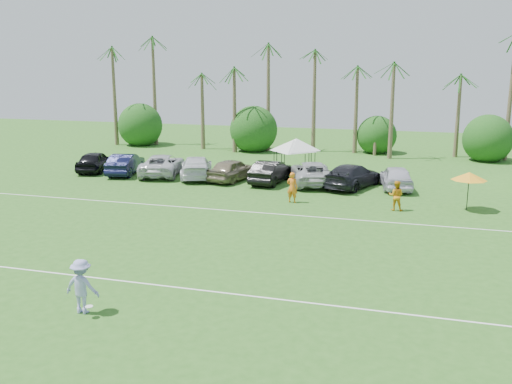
# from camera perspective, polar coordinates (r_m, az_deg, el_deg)

# --- Properties ---
(ground) EXTENTS (120.00, 120.00, 0.00)m
(ground) POSITION_cam_1_polar(r_m,az_deg,el_deg) (21.87, -13.76, -10.74)
(ground) COLOR #2C5F1C
(ground) RESTS_ON ground
(field_lines) EXTENTS (80.00, 12.10, 0.01)m
(field_lines) POSITION_cam_1_polar(r_m,az_deg,el_deg) (28.60, -5.73, -4.80)
(field_lines) COLOR white
(field_lines) RESTS_ON ground
(palm_tree_0) EXTENTS (2.40, 2.40, 8.90)m
(palm_tree_0) POSITION_cam_1_polar(r_m,az_deg,el_deg) (64.05, -14.25, 11.30)
(palm_tree_0) COLOR brown
(palm_tree_0) RESTS_ON ground
(palm_tree_1) EXTENTS (2.40, 2.40, 9.90)m
(palm_tree_1) POSITION_cam_1_polar(r_m,az_deg,el_deg) (61.66, -10.19, 12.26)
(palm_tree_1) COLOR brown
(palm_tree_1) RESTS_ON ground
(palm_tree_2) EXTENTS (2.40, 2.40, 10.90)m
(palm_tree_2) POSITION_cam_1_polar(r_m,az_deg,el_deg) (59.61, -5.80, 13.21)
(palm_tree_2) COLOR brown
(palm_tree_2) RESTS_ON ground
(palm_tree_3) EXTENTS (2.40, 2.40, 11.90)m
(palm_tree_3) POSITION_cam_1_polar(r_m,az_deg,el_deg) (58.24, -2.06, 14.12)
(palm_tree_3) COLOR brown
(palm_tree_3) RESTS_ON ground
(palm_tree_4) EXTENTS (2.40, 2.40, 8.90)m
(palm_tree_4) POSITION_cam_1_polar(r_m,az_deg,el_deg) (57.09, 1.85, 11.56)
(palm_tree_4) COLOR brown
(palm_tree_4) RESTS_ON ground
(palm_tree_5) EXTENTS (2.40, 2.40, 9.90)m
(palm_tree_5) POSITION_cam_1_polar(r_m,az_deg,el_deg) (56.20, 5.90, 12.37)
(palm_tree_5) COLOR brown
(palm_tree_5) RESTS_ON ground
(palm_tree_6) EXTENTS (2.40, 2.40, 10.90)m
(palm_tree_6) POSITION_cam_1_polar(r_m,az_deg,el_deg) (55.61, 10.08, 13.13)
(palm_tree_6) COLOR brown
(palm_tree_6) RESTS_ON ground
(palm_tree_7) EXTENTS (2.40, 2.40, 11.90)m
(palm_tree_7) POSITION_cam_1_polar(r_m,az_deg,el_deg) (55.30, 14.36, 13.83)
(palm_tree_7) COLOR brown
(palm_tree_7) RESTS_ON ground
(palm_tree_8) EXTENTS (2.40, 2.40, 8.90)m
(palm_tree_8) POSITION_cam_1_polar(r_m,az_deg,el_deg) (55.30, 19.48, 10.83)
(palm_tree_8) COLOR brown
(palm_tree_8) RESTS_ON ground
(bush_tree_0) EXTENTS (4.00, 4.00, 4.00)m
(bush_tree_0) POSITION_cam_1_polar(r_m,az_deg,el_deg) (63.81, -11.18, 6.32)
(bush_tree_0) COLOR brown
(bush_tree_0) RESTS_ON ground
(bush_tree_1) EXTENTS (4.00, 4.00, 4.00)m
(bush_tree_1) POSITION_cam_1_polar(r_m,az_deg,el_deg) (58.96, 0.17, 6.06)
(bush_tree_1) COLOR brown
(bush_tree_1) RESTS_ON ground
(bush_tree_2) EXTENTS (4.00, 4.00, 4.00)m
(bush_tree_2) POSITION_cam_1_polar(r_m,az_deg,el_deg) (56.80, 11.92, 5.54)
(bush_tree_2) COLOR brown
(bush_tree_2) RESTS_ON ground
(bush_tree_3) EXTENTS (4.00, 4.00, 4.00)m
(bush_tree_3) POSITION_cam_1_polar(r_m,az_deg,el_deg) (56.91, 22.03, 4.90)
(bush_tree_3) COLOR brown
(bush_tree_3) RESTS_ON ground
(sideline_player_a) EXTENTS (0.76, 0.55, 1.95)m
(sideline_player_a) POSITION_cam_1_polar(r_m,az_deg,el_deg) (35.98, 3.64, 0.47)
(sideline_player_a) COLOR orange
(sideline_player_a) RESTS_ON ground
(sideline_player_b) EXTENTS (0.90, 0.71, 1.80)m
(sideline_player_b) POSITION_cam_1_polar(r_m,az_deg,el_deg) (34.97, 13.83, -0.36)
(sideline_player_b) COLOR orange
(sideline_player_b) RESTS_ON ground
(canopy_tent_left) EXTENTS (4.00, 4.00, 3.24)m
(canopy_tent_left) POSITION_cam_1_polar(r_m,az_deg,el_deg) (45.80, 4.07, 5.36)
(canopy_tent_left) COLOR black
(canopy_tent_left) RESTS_ON ground
(canopy_tent_right) EXTENTS (3.87, 3.87, 3.13)m
(canopy_tent_right) POSITION_cam_1_polar(r_m,az_deg,el_deg) (45.52, 3.74, 5.21)
(canopy_tent_right) COLOR black
(canopy_tent_right) RESTS_ON ground
(market_umbrella) EXTENTS (2.09, 2.09, 2.33)m
(market_umbrella) POSITION_cam_1_polar(r_m,az_deg,el_deg) (35.99, 20.55, 1.50)
(market_umbrella) COLOR black
(market_umbrella) RESTS_ON ground
(frisbee_player) EXTENTS (1.27, 0.81, 1.96)m
(frisbee_player) POSITION_cam_1_polar(r_m,az_deg,el_deg) (21.03, -17.03, -9.01)
(frisbee_player) COLOR #999CDA
(frisbee_player) RESTS_ON ground
(parked_car_0) EXTENTS (2.99, 5.21, 1.67)m
(parked_car_0) POSITION_cam_1_polar(r_m,az_deg,el_deg) (48.31, -15.79, 2.97)
(parked_car_0) COLOR black
(parked_car_0) RESTS_ON ground
(parked_car_1) EXTENTS (2.73, 5.31, 1.67)m
(parked_car_1) POSITION_cam_1_polar(r_m,az_deg,el_deg) (46.45, -12.92, 2.76)
(parked_car_1) COLOR black
(parked_car_1) RESTS_ON ground
(parked_car_2) EXTENTS (4.07, 6.48, 1.67)m
(parked_car_2) POSITION_cam_1_polar(r_m,az_deg,el_deg) (45.46, -9.36, 2.70)
(parked_car_2) COLOR silver
(parked_car_2) RESTS_ON ground
(parked_car_3) EXTENTS (4.22, 6.20, 1.67)m
(parked_car_3) POSITION_cam_1_polar(r_m,az_deg,el_deg) (44.05, -5.98, 2.48)
(parked_car_3) COLOR silver
(parked_car_3) RESTS_ON ground
(parked_car_4) EXTENTS (3.03, 5.21, 1.67)m
(parked_car_4) POSITION_cam_1_polar(r_m,az_deg,el_deg) (42.84, -2.37, 2.26)
(parked_car_4) COLOR #7D7257
(parked_car_4) RESTS_ON ground
(parked_car_5) EXTENTS (2.15, 5.18, 1.67)m
(parked_car_5) POSITION_cam_1_polar(r_m,az_deg,el_deg) (41.95, 1.48, 2.04)
(parked_car_5) COLOR black
(parked_car_5) RESTS_ON ground
(parked_car_6) EXTENTS (4.41, 6.55, 1.67)m
(parked_car_6) POSITION_cam_1_polar(r_m,az_deg,el_deg) (41.68, 5.59, 1.91)
(parked_car_6) COLOR #B2B4B5
(parked_car_6) RESTS_ON ground
(parked_car_7) EXTENTS (4.13, 6.20, 1.67)m
(parked_car_7) POSITION_cam_1_polar(r_m,az_deg,el_deg) (40.94, 9.62, 1.60)
(parked_car_7) COLOR black
(parked_car_7) RESTS_ON ground
(parked_car_8) EXTENTS (2.83, 5.17, 1.67)m
(parked_car_8) POSITION_cam_1_polar(r_m,az_deg,el_deg) (41.07, 13.82, 1.44)
(parked_car_8) COLOR silver
(parked_car_8) RESTS_ON ground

